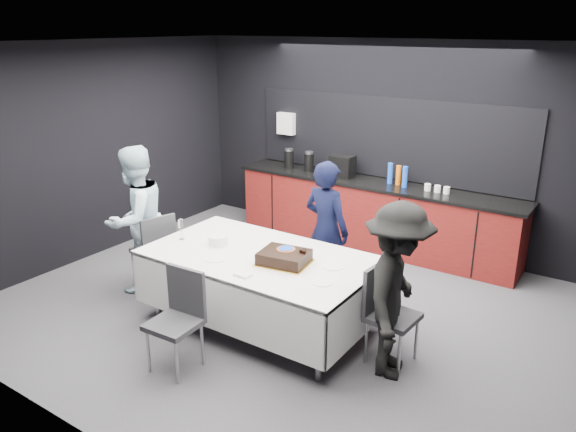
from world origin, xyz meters
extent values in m
plane|color=#48484D|center=(0.00, 0.00, 0.00)|extent=(6.00, 6.00, 0.00)
cube|color=white|center=(0.00, 0.00, 2.80)|extent=(6.00, 5.00, 0.04)
cube|color=black|center=(0.00, 2.50, 1.40)|extent=(6.00, 0.04, 2.80)
cube|color=black|center=(0.00, -2.50, 1.40)|extent=(6.00, 0.04, 2.80)
cube|color=black|center=(-3.00, 0.00, 1.40)|extent=(0.04, 5.00, 2.80)
cube|color=#580F0E|center=(0.00, 2.20, 0.45)|extent=(4.00, 0.60, 0.90)
cube|color=black|center=(0.00, 2.20, 0.92)|extent=(4.10, 0.64, 0.04)
cube|color=black|center=(0.00, 2.48, 1.50)|extent=(4.00, 0.03, 1.10)
cube|color=white|center=(-1.60, 2.43, 1.55)|extent=(0.28, 0.12, 0.32)
cylinder|color=black|center=(-1.40, 2.20, 1.07)|extent=(0.14, 0.14, 0.26)
cylinder|color=black|center=(-1.05, 2.20, 1.07)|extent=(0.14, 0.14, 0.26)
cube|color=black|center=(-0.50, 2.20, 1.09)|extent=(0.32, 0.24, 0.30)
cylinder|color=blue|center=(0.20, 2.25, 1.08)|extent=(0.07, 0.07, 0.28)
cylinder|color=orange|center=(0.32, 2.25, 1.07)|extent=(0.07, 0.07, 0.26)
cylinder|color=blue|center=(0.44, 2.18, 1.08)|extent=(0.07, 0.07, 0.28)
cylinder|color=white|center=(0.75, 2.20, 0.98)|extent=(0.08, 0.08, 0.09)
cylinder|color=white|center=(0.88, 2.20, 0.98)|extent=(0.08, 0.08, 0.09)
cylinder|color=white|center=(1.00, 2.20, 0.98)|extent=(0.08, 0.08, 0.09)
cylinder|color=#99999E|center=(-1.40, 2.20, 1.21)|extent=(0.12, 0.12, 0.03)
cylinder|color=#99999E|center=(-1.05, 2.20, 1.21)|extent=(0.12, 0.12, 0.03)
cylinder|color=#99999E|center=(-1.00, -0.90, 0.38)|extent=(0.06, 0.06, 0.75)
cylinder|color=#99999E|center=(-1.00, 0.10, 0.38)|extent=(0.06, 0.06, 0.75)
cylinder|color=#99999E|center=(1.00, -0.90, 0.38)|extent=(0.06, 0.06, 0.75)
cylinder|color=#99999E|center=(1.00, 0.10, 0.38)|extent=(0.06, 0.06, 0.75)
cube|color=silver|center=(0.00, -0.40, 0.76)|extent=(2.32, 1.32, 0.04)
cube|color=silver|center=(0.00, -1.05, 0.49)|extent=(2.32, 0.02, 0.55)
cube|color=silver|center=(0.00, 0.25, 0.49)|extent=(2.32, 0.02, 0.55)
cube|color=silver|center=(-1.15, -0.40, 0.49)|extent=(0.02, 1.32, 0.55)
cube|color=silver|center=(1.15, -0.40, 0.49)|extent=(0.02, 1.32, 0.55)
cube|color=gold|center=(0.32, -0.44, 0.79)|extent=(0.55, 0.47, 0.01)
cube|color=black|center=(0.32, -0.44, 0.84)|extent=(0.50, 0.43, 0.10)
cube|color=black|center=(0.32, -0.44, 0.90)|extent=(0.50, 0.43, 0.01)
cylinder|color=#E25413|center=(0.30, -0.38, 0.90)|extent=(0.18, 0.18, 0.00)
cylinder|color=#1743AE|center=(0.30, -0.38, 0.91)|extent=(0.15, 0.15, 0.01)
sphere|color=black|center=(0.50, -0.32, 0.92)|extent=(0.04, 0.04, 0.04)
sphere|color=black|center=(0.52, -0.36, 0.92)|extent=(0.04, 0.04, 0.04)
sphere|color=black|center=(0.48, -0.36, 0.92)|extent=(0.04, 0.04, 0.04)
cylinder|color=white|center=(-0.53, -0.42, 0.83)|extent=(0.20, 0.20, 0.10)
cylinder|color=white|center=(-0.30, -0.73, 0.78)|extent=(0.21, 0.21, 0.01)
cylinder|color=white|center=(0.75, -0.24, 0.78)|extent=(0.21, 0.21, 0.01)
cylinder|color=white|center=(0.84, -0.60, 0.78)|extent=(0.19, 0.19, 0.01)
cylinder|color=white|center=(-0.01, -0.08, 0.78)|extent=(0.21, 0.21, 0.01)
cube|color=white|center=(0.17, -0.89, 0.79)|extent=(0.15, 0.10, 0.02)
cylinder|color=white|center=(-0.96, -0.53, 0.78)|extent=(0.06, 0.06, 0.00)
cylinder|color=white|center=(-0.96, -0.53, 0.84)|extent=(0.01, 0.01, 0.12)
cylinder|color=white|center=(-0.96, -0.53, 0.95)|extent=(0.05, 0.05, 0.10)
cube|color=#2E2F34|center=(-1.58, -0.40, 0.45)|extent=(0.52, 0.52, 0.05)
cube|color=#2E2F34|center=(-1.40, -0.45, 0.70)|extent=(0.16, 0.41, 0.45)
cylinder|color=#99999E|center=(-1.69, -0.18, 0.22)|extent=(0.03, 0.03, 0.44)
cylinder|color=#99999E|center=(-1.79, -0.51, 0.22)|extent=(0.03, 0.03, 0.44)
cylinder|color=#99999E|center=(-1.37, -0.28, 0.22)|extent=(0.03, 0.03, 0.44)
cylinder|color=#99999E|center=(-1.46, -0.61, 0.22)|extent=(0.03, 0.03, 0.44)
cube|color=#2E2F34|center=(1.40, -0.27, 0.45)|extent=(0.45, 0.45, 0.05)
cube|color=#2E2F34|center=(1.21, -0.26, 0.70)|extent=(0.07, 0.42, 0.45)
cylinder|color=#99999E|center=(1.56, -0.45, 0.22)|extent=(0.03, 0.03, 0.44)
cylinder|color=#99999E|center=(1.58, -0.11, 0.22)|extent=(0.03, 0.03, 0.44)
cylinder|color=#99999E|center=(1.22, -0.43, 0.22)|extent=(0.03, 0.03, 0.44)
cylinder|color=#99999E|center=(1.24, -0.09, 0.22)|extent=(0.03, 0.03, 0.44)
cube|color=#2E2F34|center=(-0.16, -1.48, 0.45)|extent=(0.44, 0.44, 0.05)
cube|color=#2E2F34|center=(-0.17, -1.29, 0.70)|extent=(0.42, 0.06, 0.45)
cylinder|color=#99999E|center=(-0.32, -1.66, 0.22)|extent=(0.03, 0.03, 0.44)
cylinder|color=#99999E|center=(0.02, -1.64, 0.22)|extent=(0.03, 0.03, 0.44)
cylinder|color=#99999E|center=(-0.34, -1.32, 0.22)|extent=(0.03, 0.03, 0.44)
cylinder|color=#99999E|center=(0.00, -1.30, 0.22)|extent=(0.03, 0.03, 0.44)
imported|color=black|center=(0.20, 0.56, 0.79)|extent=(0.63, 0.46, 1.59)
imported|color=silver|center=(-1.71, -0.50, 0.85)|extent=(0.69, 0.87, 1.70)
imported|color=black|center=(1.48, -0.42, 0.80)|extent=(0.83, 1.14, 1.60)
camera|label=1|loc=(3.14, -4.55, 2.99)|focal=35.00mm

